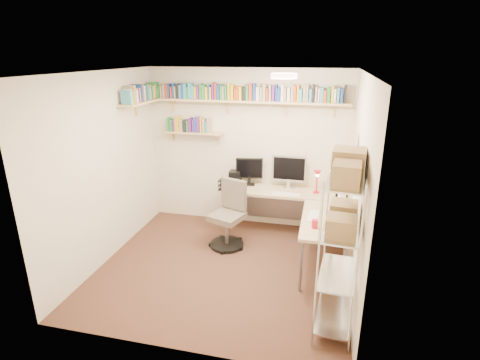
# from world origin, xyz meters

# --- Properties ---
(ground) EXTENTS (3.20, 3.20, 0.00)m
(ground) POSITION_xyz_m (0.00, 0.00, 0.00)
(ground) COLOR #45281D
(ground) RESTS_ON ground
(room_shell) EXTENTS (3.24, 3.04, 2.52)m
(room_shell) POSITION_xyz_m (0.00, 0.00, 1.55)
(room_shell) COLOR beige
(room_shell) RESTS_ON ground
(wall_shelves) EXTENTS (3.12, 1.09, 0.80)m
(wall_shelves) POSITION_xyz_m (-0.43, 1.29, 2.03)
(wall_shelves) COLOR tan
(wall_shelves) RESTS_ON ground
(corner_desk) EXTENTS (1.89, 1.84, 1.23)m
(corner_desk) POSITION_xyz_m (0.69, 0.98, 0.70)
(corner_desk) COLOR tan
(corner_desk) RESTS_ON ground
(office_chair) EXTENTS (0.55, 0.56, 0.98)m
(office_chair) POSITION_xyz_m (-0.08, 0.63, 0.41)
(office_chair) COLOR black
(office_chair) RESTS_ON ground
(wire_rack) EXTENTS (0.42, 0.76, 1.86)m
(wire_rack) POSITION_xyz_m (1.42, -0.79, 1.36)
(wire_rack) COLOR silver
(wire_rack) RESTS_ON ground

